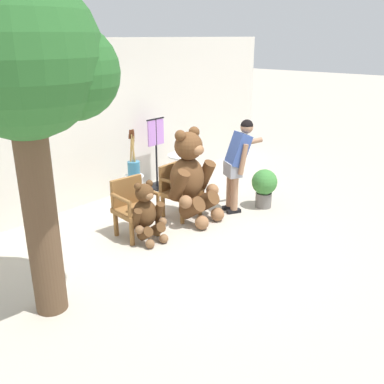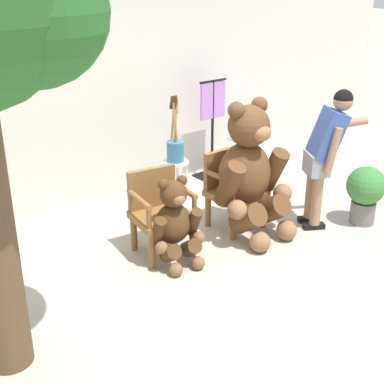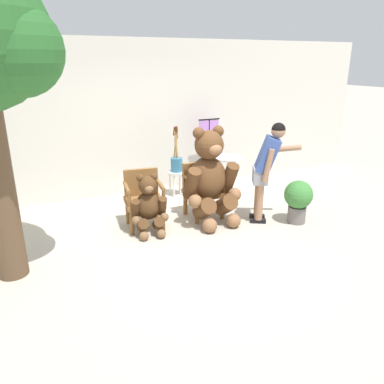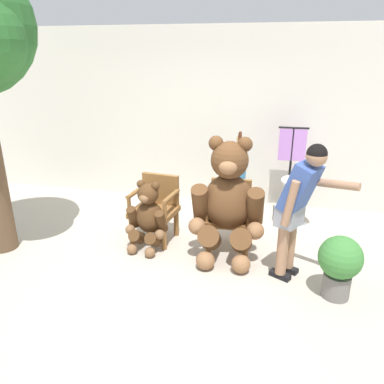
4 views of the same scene
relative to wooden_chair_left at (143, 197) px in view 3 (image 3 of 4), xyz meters
name	(u,v)px [view 3 (image 3 of 4)]	position (x,y,z in m)	size (l,w,h in m)	color
ground_plane	(193,239)	(0.49, -0.74, -0.46)	(60.00, 60.00, 0.00)	#B2A899
back_wall	(140,118)	(0.49, 1.66, 0.94)	(10.00, 0.16, 2.80)	silver
wooden_chair_left	(143,197)	(0.00, 0.00, 0.00)	(0.62, 0.59, 0.86)	brown
wooden_chair_right	(202,188)	(0.99, 0.00, 0.00)	(0.58, 0.54, 0.86)	brown
teddy_bear_large	(210,177)	(0.99, -0.26, 0.27)	(0.90, 0.85, 1.49)	brown
teddy_bear_small	(149,205)	(-0.01, -0.29, -0.02)	(0.55, 0.54, 0.90)	#4C3019
person_visitor	(267,165)	(1.77, -0.61, 0.46)	(0.82, 0.47, 1.56)	black
white_stool	(177,177)	(0.99, 1.09, -0.11)	(0.34, 0.34, 0.46)	white
brush_bucket	(176,161)	(0.99, 1.09, 0.20)	(0.22, 0.22, 0.84)	teal
round_side_table	(229,171)	(1.90, 0.73, -0.01)	(0.56, 0.56, 0.72)	silver
potted_plant	(298,198)	(2.21, -0.88, -0.07)	(0.44, 0.44, 0.68)	slate
clothing_display_stand	(209,152)	(1.76, 1.28, 0.26)	(0.44, 0.40, 1.36)	black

